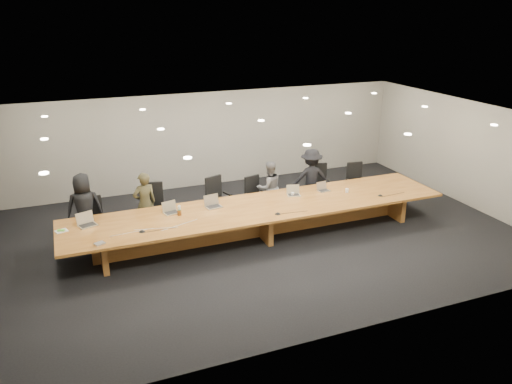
{
  "coord_description": "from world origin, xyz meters",
  "views": [
    {
      "loc": [
        -4.05,
        -9.95,
        5.1
      ],
      "look_at": [
        0.0,
        0.3,
        1.0
      ],
      "focal_mm": 35.0,
      "sensor_mm": 36.0,
      "label": 1
    }
  ],
  "objects_px": {
    "laptop_a": "(87,220)",
    "mic_right": "(380,195)",
    "person_c": "(269,187)",
    "laptop_e": "(324,187)",
    "chair_left": "(153,208)",
    "amber_mug": "(179,213)",
    "conference_table": "(261,215)",
    "person_b": "(145,203)",
    "laptop_d": "(294,191)",
    "paper_cup_near": "(292,194)",
    "chair_right": "(320,184)",
    "laptop_c": "(214,202)",
    "av_box": "(100,243)",
    "water_bottle": "(179,210)",
    "mic_center": "(278,213)",
    "paper_cup_far": "(347,191)",
    "chair_far_right": "(357,182)",
    "person_d": "(311,178)",
    "person_a": "(85,208)",
    "chair_mid_right": "(256,196)",
    "chair_far_left": "(95,220)",
    "laptop_b": "(171,208)",
    "mic_left": "(142,231)"
  },
  "relations": [
    {
      "from": "person_b",
      "to": "paper_cup_far",
      "type": "height_order",
      "value": "person_b"
    },
    {
      "from": "paper_cup_far",
      "to": "mic_center",
      "type": "distance_m",
      "value": 2.26
    },
    {
      "from": "laptop_a",
      "to": "mic_right",
      "type": "bearing_deg",
      "value": -25.54
    },
    {
      "from": "person_a",
      "to": "person_d",
      "type": "xyz_separation_m",
      "value": [
        5.78,
        -0.0,
        -0.01
      ]
    },
    {
      "from": "laptop_c",
      "to": "laptop_d",
      "type": "distance_m",
      "value": 2.06
    },
    {
      "from": "chair_far_left",
      "to": "person_b",
      "type": "height_order",
      "value": "person_b"
    },
    {
      "from": "laptop_d",
      "to": "laptop_a",
      "type": "bearing_deg",
      "value": -164.89
    },
    {
      "from": "person_b",
      "to": "person_d",
      "type": "bearing_deg",
      "value": 171.48
    },
    {
      "from": "person_b",
      "to": "paper_cup_near",
      "type": "height_order",
      "value": "person_b"
    },
    {
      "from": "chair_left",
      "to": "mic_center",
      "type": "xyz_separation_m",
      "value": [
        2.47,
        -1.76,
        0.17
      ]
    },
    {
      "from": "mic_left",
      "to": "mic_center",
      "type": "bearing_deg",
      "value": -3.31
    },
    {
      "from": "av_box",
      "to": "laptop_c",
      "type": "bearing_deg",
      "value": -2.48
    },
    {
      "from": "paper_cup_far",
      "to": "mic_center",
      "type": "xyz_separation_m",
      "value": [
        -2.17,
        -0.63,
        -0.03
      ]
    },
    {
      "from": "laptop_c",
      "to": "mic_right",
      "type": "xyz_separation_m",
      "value": [
        4.02,
        -0.79,
        -0.13
      ]
    },
    {
      "from": "chair_far_left",
      "to": "paper_cup_near",
      "type": "bearing_deg",
      "value": -15.12
    },
    {
      "from": "person_c",
      "to": "laptop_e",
      "type": "distance_m",
      "value": 1.43
    },
    {
      "from": "laptop_e",
      "to": "person_d",
      "type": "bearing_deg",
      "value": 74.75
    },
    {
      "from": "water_bottle",
      "to": "laptop_e",
      "type": "bearing_deg",
      "value": 2.46
    },
    {
      "from": "chair_right",
      "to": "mic_right",
      "type": "xyz_separation_m",
      "value": [
        0.71,
        -1.77,
        0.21
      ]
    },
    {
      "from": "chair_far_right",
      "to": "mic_center",
      "type": "relative_size",
      "value": 7.92
    },
    {
      "from": "chair_left",
      "to": "person_c",
      "type": "distance_m",
      "value": 3.03
    },
    {
      "from": "paper_cup_far",
      "to": "mic_right",
      "type": "relative_size",
      "value": 0.81
    },
    {
      "from": "chair_far_right",
      "to": "laptop_b",
      "type": "distance_m",
      "value": 5.44
    },
    {
      "from": "mic_center",
      "to": "person_d",
      "type": "bearing_deg",
      "value": 45.73
    },
    {
      "from": "chair_mid_right",
      "to": "person_c",
      "type": "distance_m",
      "value": 0.4
    },
    {
      "from": "chair_left",
      "to": "amber_mug",
      "type": "height_order",
      "value": "chair_left"
    },
    {
      "from": "mic_right",
      "to": "amber_mug",
      "type": "bearing_deg",
      "value": 172.66
    },
    {
      "from": "chair_right",
      "to": "chair_far_right",
      "type": "relative_size",
      "value": 1.04
    },
    {
      "from": "laptop_d",
      "to": "mic_right",
      "type": "height_order",
      "value": "laptop_d"
    },
    {
      "from": "mic_left",
      "to": "chair_far_right",
      "type": "bearing_deg",
      "value": 14.16
    },
    {
      "from": "paper_cup_near",
      "to": "mic_right",
      "type": "relative_size",
      "value": 0.67
    },
    {
      "from": "paper_cup_near",
      "to": "mic_right",
      "type": "height_order",
      "value": "paper_cup_near"
    },
    {
      "from": "chair_mid_right",
      "to": "av_box",
      "type": "height_order",
      "value": "chair_mid_right"
    },
    {
      "from": "chair_right",
      "to": "laptop_c",
      "type": "distance_m",
      "value": 3.47
    },
    {
      "from": "laptop_d",
      "to": "paper_cup_near",
      "type": "xyz_separation_m",
      "value": [
        -0.04,
        -0.0,
        -0.08
      ]
    },
    {
      "from": "amber_mug",
      "to": "paper_cup_near",
      "type": "bearing_deg",
      "value": 3.53
    },
    {
      "from": "water_bottle",
      "to": "paper_cup_near",
      "type": "bearing_deg",
      "value": 3.09
    },
    {
      "from": "chair_far_left",
      "to": "mic_center",
      "type": "bearing_deg",
      "value": -29.64
    },
    {
      "from": "chair_far_left",
      "to": "water_bottle",
      "type": "xyz_separation_m",
      "value": [
        1.76,
        -0.95,
        0.33
      ]
    },
    {
      "from": "chair_mid_right",
      "to": "person_b",
      "type": "distance_m",
      "value": 2.87
    },
    {
      "from": "water_bottle",
      "to": "person_a",
      "type": "bearing_deg",
      "value": 151.5
    },
    {
      "from": "chair_mid_right",
      "to": "paper_cup_near",
      "type": "xyz_separation_m",
      "value": [
        0.6,
        -0.89,
        0.28
      ]
    },
    {
      "from": "chair_right",
      "to": "person_b",
      "type": "relative_size",
      "value": 0.74
    },
    {
      "from": "laptop_a",
      "to": "mic_right",
      "type": "relative_size",
      "value": 2.95
    },
    {
      "from": "conference_table",
      "to": "water_bottle",
      "type": "distance_m",
      "value": 1.91
    },
    {
      "from": "water_bottle",
      "to": "chair_left",
      "type": "bearing_deg",
      "value": 112.82
    },
    {
      "from": "mic_center",
      "to": "paper_cup_far",
      "type": "bearing_deg",
      "value": 16.18
    },
    {
      "from": "laptop_b",
      "to": "mic_center",
      "type": "relative_size",
      "value": 2.44
    },
    {
      "from": "chair_far_right",
      "to": "paper_cup_far",
      "type": "height_order",
      "value": "chair_far_right"
    },
    {
      "from": "conference_table",
      "to": "person_b",
      "type": "relative_size",
      "value": 5.94
    }
  ]
}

